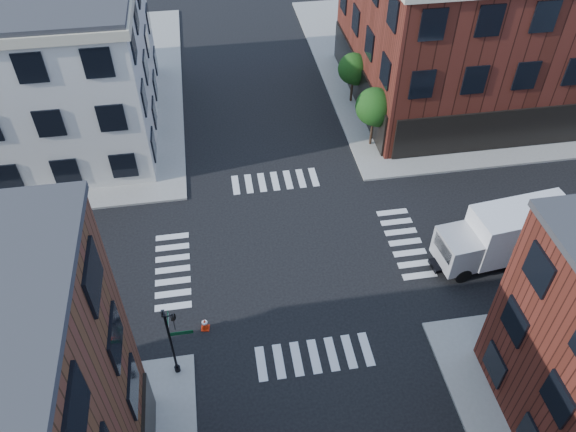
% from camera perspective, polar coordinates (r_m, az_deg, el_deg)
% --- Properties ---
extents(ground, '(120.00, 120.00, 0.00)m').
position_cam_1_polar(ground, '(33.40, 0.38, -4.04)').
color(ground, black).
rests_on(ground, ground).
extents(sidewalk_ne, '(30.00, 30.00, 0.15)m').
position_cam_1_polar(sidewalk_ne, '(55.59, 19.15, 14.80)').
color(sidewalk_ne, gray).
rests_on(sidewalk_ne, ground).
extents(building_ne, '(25.00, 16.00, 12.00)m').
position_cam_1_polar(building_ne, '(49.02, 22.61, 17.91)').
color(building_ne, '#411810').
rests_on(building_ne, ground).
extents(tree_near, '(2.69, 2.69, 4.49)m').
position_cam_1_polar(tree_near, '(40.37, 8.86, 10.74)').
color(tree_near, black).
rests_on(tree_near, ground).
extents(tree_far, '(2.43, 2.43, 4.07)m').
position_cam_1_polar(tree_far, '(45.45, 6.73, 14.50)').
color(tree_far, black).
rests_on(tree_far, ground).
extents(signal_pole, '(1.29, 1.24, 4.60)m').
position_cam_1_polar(signal_pole, '(26.91, -11.74, -11.84)').
color(signal_pole, black).
rests_on(signal_pole, ground).
extents(box_truck, '(8.15, 3.24, 3.61)m').
position_cam_1_polar(box_truck, '(34.32, 21.39, -1.78)').
color(box_truck, silver).
rests_on(box_truck, ground).
extents(traffic_cone, '(0.49, 0.49, 0.78)m').
position_cam_1_polar(traffic_cone, '(30.12, -8.45, -10.80)').
color(traffic_cone, red).
rests_on(traffic_cone, ground).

